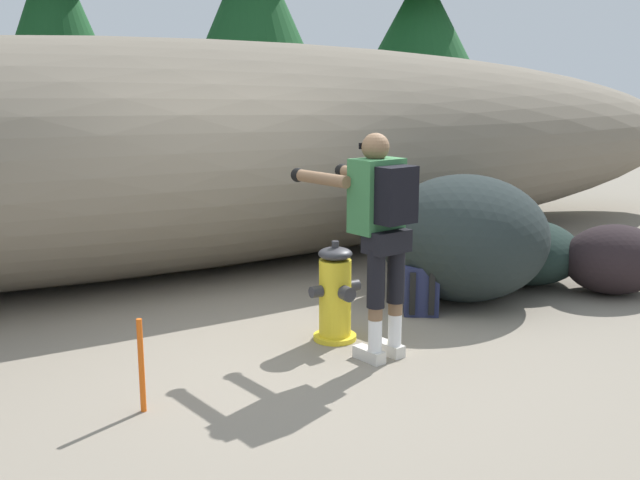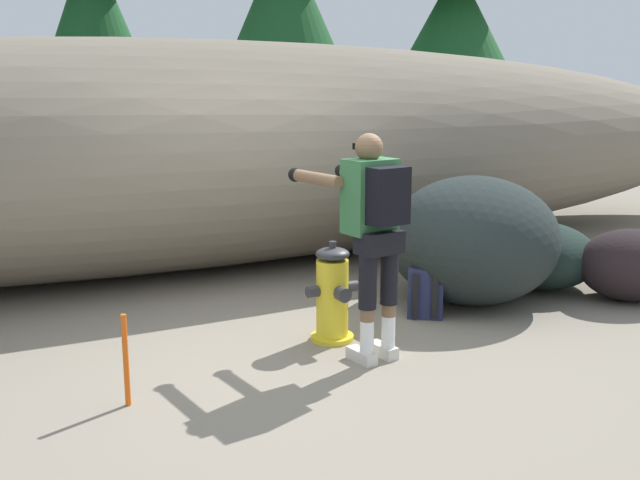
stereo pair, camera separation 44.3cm
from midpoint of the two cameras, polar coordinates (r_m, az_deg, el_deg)
name	(u,v)px [view 1 (the left image)]	position (r m, az deg, el deg)	size (l,w,h in m)	color
ground_plane	(319,350)	(5.72, -2.33, -8.55)	(56.00, 56.00, 0.04)	gray
dirt_embankment	(176,155)	(8.19, -12.65, 6.43)	(16.78, 3.20, 2.47)	#756B5B
fire_hydrant	(335,295)	(5.76, -1.01, -4.31)	(0.43, 0.39, 0.80)	yellow
utility_worker	(378,217)	(5.26, 2.12, 1.75)	(0.62, 1.02, 1.65)	beige
spare_backpack	(421,291)	(6.47, 5.94, -3.95)	(0.36, 0.36, 0.47)	#23284C
boulder_large	(614,259)	(7.53, 20.39, -1.43)	(1.00, 0.82, 0.67)	black
boulder_mid	(464,237)	(6.92, 9.36, 0.18)	(1.58, 1.55, 1.18)	#1F2827
boulder_small	(526,251)	(7.68, 14.13, -0.87)	(1.09, 1.19, 0.65)	#1B2924
pine_tree_far_right	(422,16)	(13.55, 6.95, 16.92)	(2.95, 2.95, 5.83)	#47331E
survey_stake	(141,366)	(4.73, -16.39, -9.40)	(0.04, 0.04, 0.60)	#E55914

